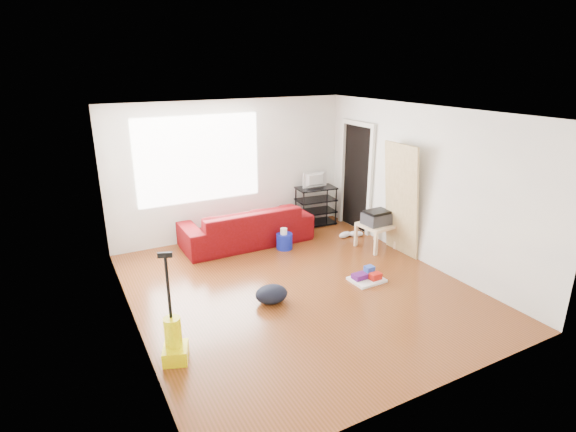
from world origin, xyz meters
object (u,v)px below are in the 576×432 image
sofa (247,243)px  side_table (376,228)px  bucket (284,248)px  cleaning_tray (367,277)px  vacuum (174,341)px  tv_stand (316,206)px  backpack (272,302)px

sofa → side_table: bearing=146.7°
bucket → cleaning_tray: bearing=-72.5°
side_table → vacuum: vacuum is taller
side_table → sofa: bearing=146.7°
cleaning_tray → tv_stand: bearing=76.0°
bucket → tv_stand: bearing=35.8°
bucket → side_table: bearing=-26.1°
sofa → backpack: 2.20m
tv_stand → side_table: 1.56m
bucket → cleaning_tray: (0.52, -1.67, 0.05)m
vacuum → backpack: bearing=43.0°
tv_stand → vacuum: 4.73m
bucket → cleaning_tray: cleaning_tray is taller
tv_stand → bucket: bearing=-138.7°
sofa → bucket: sofa is taller
bucket → backpack: bearing=-123.1°
tv_stand → side_table: bearing=-73.4°
cleaning_tray → backpack: size_ratio=1.11×
tv_stand → cleaning_tray: 2.59m
tv_stand → cleaning_tray: (-0.62, -2.49, -0.34)m
sofa → tv_stand: bearing=-170.6°
sofa → vacuum: 3.41m
side_table → cleaning_tray: (-0.92, -0.96, -0.32)m
vacuum → bucket: bearing=61.6°
cleaning_tray → bucket: bearing=107.5°
vacuum → sofa: bearing=74.0°
sofa → bucket: 0.73m
bucket → cleaning_tray: 1.75m
tv_stand → cleaning_tray: tv_stand is taller
tv_stand → side_table: tv_stand is taller
tv_stand → sofa: bearing=-165.0°
side_table → vacuum: size_ratio=0.47×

